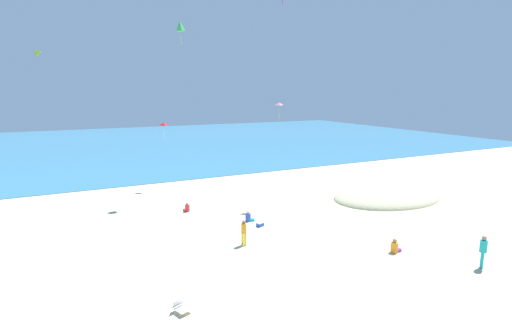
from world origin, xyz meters
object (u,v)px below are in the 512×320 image
(person_1, at_px, (187,208))
(kite_lime, at_px, (37,53))
(person_0, at_px, (249,217))
(person_4, at_px, (483,249))
(person_2, at_px, (395,247))
(kite_green, at_px, (180,26))
(beach_chair_near_camera, at_px, (181,306))
(kite_pink, at_px, (279,104))
(kite_red, at_px, (164,124))
(cooler_box, at_px, (260,224))
(person_3, at_px, (244,231))

(person_1, relative_size, kite_lime, 0.68)
(person_0, height_order, person_4, person_4)
(person_1, bearing_deg, person_2, -164.97)
(kite_green, bearing_deg, beach_chair_near_camera, -106.46)
(person_4, xyz_separation_m, kite_pink, (-3.58, 13.94, 6.68))
(person_0, relative_size, kite_red, 0.47)
(cooler_box, bearing_deg, person_3, -133.47)
(cooler_box, bearing_deg, person_1, 123.44)
(person_0, height_order, kite_green, kite_green)
(kite_green, height_order, kite_lime, kite_green)
(beach_chair_near_camera, distance_m, person_0, 10.88)
(person_1, relative_size, kite_pink, 0.49)
(kite_lime, bearing_deg, person_2, -56.76)
(beach_chair_near_camera, height_order, person_2, person_2)
(kite_green, bearing_deg, person_3, -89.84)
(beach_chair_near_camera, xyz_separation_m, kite_green, (4.90, 16.58, 13.31))
(person_2, bearing_deg, kite_green, 107.34)
(person_2, height_order, kite_pink, kite_pink)
(person_4, bearing_deg, kite_pink, 161.52)
(person_3, distance_m, kite_green, 17.26)
(kite_red, bearing_deg, kite_pink, -52.59)
(person_3, xyz_separation_m, kite_red, (-0.89, 14.90, 4.92))
(person_4, relative_size, kite_red, 1.04)
(person_1, height_order, kite_red, kite_red)
(person_4, bearing_deg, beach_chair_near_camera, -133.97)
(kite_red, bearing_deg, person_3, -86.59)
(cooler_box, height_order, kite_pink, kite_pink)
(person_0, bearing_deg, beach_chair_near_camera, -121.01)
(beach_chair_near_camera, relative_size, kite_lime, 0.78)
(kite_lime, distance_m, kite_red, 13.42)
(person_0, relative_size, kite_pink, 0.52)
(kite_pink, height_order, kite_lime, kite_lime)
(person_0, xyz_separation_m, kite_lime, (-12.38, 18.46, 11.72))
(person_1, distance_m, kite_lime, 20.88)
(beach_chair_near_camera, distance_m, kite_pink, 17.11)
(person_0, height_order, kite_lime, kite_lime)
(kite_red, bearing_deg, person_1, -92.04)
(person_2, xyz_separation_m, kite_pink, (-1.15, 10.71, 7.35))
(person_0, relative_size, person_1, 1.07)
(person_2, relative_size, kite_lime, 0.78)
(beach_chair_near_camera, bearing_deg, person_2, 72.58)
(person_2, bearing_deg, person_1, 118.23)
(person_1, relative_size, kite_green, 0.36)
(person_0, distance_m, kite_lime, 25.12)
(person_4, distance_m, kite_pink, 15.87)
(cooler_box, distance_m, kite_lime, 26.20)
(person_1, xyz_separation_m, kite_red, (0.27, 7.49, 5.51))
(kite_green, bearing_deg, person_4, -64.22)
(person_3, distance_m, kite_lime, 26.76)
(cooler_box, height_order, person_4, person_4)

